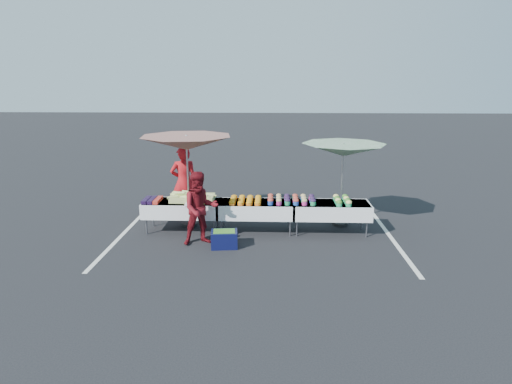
{
  "coord_description": "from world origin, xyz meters",
  "views": [
    {
      "loc": [
        0.38,
        -9.89,
        3.58
      ],
      "look_at": [
        0.0,
        0.0,
        1.0
      ],
      "focal_mm": 30.0,
      "sensor_mm": 36.0,
      "label": 1
    }
  ],
  "objects_px": {
    "table_left": "(182,208)",
    "table_center": "(256,209)",
    "customer": "(200,208)",
    "umbrella_right": "(344,151)",
    "storage_bin": "(224,239)",
    "table_right": "(331,209)",
    "umbrella_left": "(186,144)",
    "vendor": "(184,182)"
  },
  "relations": [
    {
      "from": "table_right",
      "to": "vendor",
      "type": "xyz_separation_m",
      "value": [
        -3.77,
        1.13,
        0.38
      ]
    },
    {
      "from": "storage_bin",
      "to": "umbrella_right",
      "type": "bearing_deg",
      "value": 24.21
    },
    {
      "from": "umbrella_left",
      "to": "table_right",
      "type": "bearing_deg",
      "value": -6.49
    },
    {
      "from": "vendor",
      "to": "umbrella_right",
      "type": "bearing_deg",
      "value": 157.28
    },
    {
      "from": "umbrella_left",
      "to": "umbrella_right",
      "type": "relative_size",
      "value": 1.3
    },
    {
      "from": "customer",
      "to": "umbrella_left",
      "type": "distance_m",
      "value": 1.85
    },
    {
      "from": "table_left",
      "to": "storage_bin",
      "type": "relative_size",
      "value": 3.01
    },
    {
      "from": "vendor",
      "to": "storage_bin",
      "type": "bearing_deg",
      "value": 105.81
    },
    {
      "from": "customer",
      "to": "umbrella_right",
      "type": "height_order",
      "value": "umbrella_right"
    },
    {
      "from": "umbrella_left",
      "to": "umbrella_right",
      "type": "xyz_separation_m",
      "value": [
        3.85,
        0.19,
        -0.18
      ]
    },
    {
      "from": "umbrella_left",
      "to": "storage_bin",
      "type": "xyz_separation_m",
      "value": [
        1.05,
        -1.44,
        -1.9
      ]
    },
    {
      "from": "table_left",
      "to": "customer",
      "type": "distance_m",
      "value": 1.06
    },
    {
      "from": "table_left",
      "to": "customer",
      "type": "bearing_deg",
      "value": -55.03
    },
    {
      "from": "table_center",
      "to": "table_right",
      "type": "xyz_separation_m",
      "value": [
        1.8,
        0.0,
        0.0
      ]
    },
    {
      "from": "vendor",
      "to": "customer",
      "type": "distance_m",
      "value": 2.12
    },
    {
      "from": "table_left",
      "to": "umbrella_right",
      "type": "bearing_deg",
      "value": 8.6
    },
    {
      "from": "table_center",
      "to": "customer",
      "type": "bearing_deg",
      "value": -145.0
    },
    {
      "from": "customer",
      "to": "storage_bin",
      "type": "xyz_separation_m",
      "value": [
        0.54,
        -0.19,
        -0.64
      ]
    },
    {
      "from": "table_right",
      "to": "umbrella_right",
      "type": "relative_size",
      "value": 0.87
    },
    {
      "from": "table_center",
      "to": "customer",
      "type": "relative_size",
      "value": 1.12
    },
    {
      "from": "table_right",
      "to": "umbrella_left",
      "type": "xyz_separation_m",
      "value": [
        -3.51,
        0.4,
        1.51
      ]
    },
    {
      "from": "table_center",
      "to": "customer",
      "type": "xyz_separation_m",
      "value": [
        -1.21,
        -0.85,
        0.25
      ]
    },
    {
      "from": "customer",
      "to": "umbrella_right",
      "type": "xyz_separation_m",
      "value": [
        3.34,
        1.44,
        1.09
      ]
    },
    {
      "from": "umbrella_left",
      "to": "storage_bin",
      "type": "distance_m",
      "value": 2.6
    },
    {
      "from": "umbrella_right",
      "to": "storage_bin",
      "type": "xyz_separation_m",
      "value": [
        -2.8,
        -1.63,
        -1.72
      ]
    },
    {
      "from": "table_left",
      "to": "table_center",
      "type": "height_order",
      "value": "same"
    },
    {
      "from": "table_center",
      "to": "table_right",
      "type": "distance_m",
      "value": 1.8
    },
    {
      "from": "vendor",
      "to": "customer",
      "type": "bearing_deg",
      "value": 95.82
    },
    {
      "from": "table_center",
      "to": "vendor",
      "type": "xyz_separation_m",
      "value": [
        -1.97,
        1.13,
        0.38
      ]
    },
    {
      "from": "table_left",
      "to": "umbrella_left",
      "type": "bearing_deg",
      "value": 77.81
    },
    {
      "from": "table_right",
      "to": "umbrella_left",
      "type": "distance_m",
      "value": 3.85
    },
    {
      "from": "table_right",
      "to": "customer",
      "type": "relative_size",
      "value": 1.12
    },
    {
      "from": "table_right",
      "to": "umbrella_right",
      "type": "height_order",
      "value": "umbrella_right"
    },
    {
      "from": "customer",
      "to": "storage_bin",
      "type": "distance_m",
      "value": 0.86
    },
    {
      "from": "umbrella_right",
      "to": "storage_bin",
      "type": "relative_size",
      "value": 3.45
    },
    {
      "from": "vendor",
      "to": "customer",
      "type": "height_order",
      "value": "vendor"
    },
    {
      "from": "customer",
      "to": "umbrella_right",
      "type": "bearing_deg",
      "value": 3.03
    },
    {
      "from": "umbrella_left",
      "to": "customer",
      "type": "bearing_deg",
      "value": -67.93
    },
    {
      "from": "table_left",
      "to": "storage_bin",
      "type": "xyz_separation_m",
      "value": [
        1.14,
        -1.04,
        -0.39
      ]
    },
    {
      "from": "vendor",
      "to": "umbrella_right",
      "type": "xyz_separation_m",
      "value": [
        4.11,
        -0.54,
        0.96
      ]
    },
    {
      "from": "storage_bin",
      "to": "vendor",
      "type": "bearing_deg",
      "value": 115.06
    },
    {
      "from": "table_left",
      "to": "table_center",
      "type": "relative_size",
      "value": 1.0
    }
  ]
}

